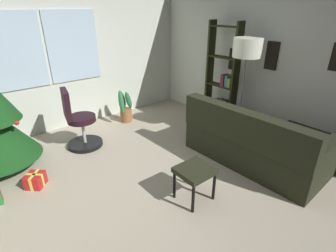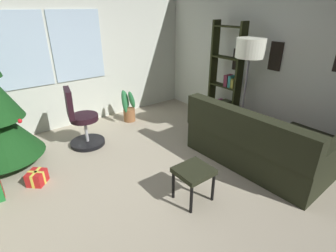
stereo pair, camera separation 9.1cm
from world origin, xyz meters
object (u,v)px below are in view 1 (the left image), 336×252
(gift_box_red, at_px, (35,180))
(bookshelf, at_px, (222,83))
(footstool, at_px, (195,173))
(floor_lamp, at_px, (247,53))
(couch, at_px, (264,142))
(potted_plant, at_px, (125,109))
(office_chair, at_px, (79,125))

(gift_box_red, distance_m, bookshelf, 3.42)
(footstool, relative_size, gift_box_red, 1.45)
(footstool, bearing_deg, bookshelf, 33.34)
(bookshelf, xyz_separation_m, floor_lamp, (-0.31, -0.67, 0.65))
(couch, distance_m, bookshelf, 1.51)
(potted_plant, bearing_deg, bookshelf, -41.76)
(couch, bearing_deg, bookshelf, 67.25)
(floor_lamp, bearing_deg, office_chair, 145.46)
(gift_box_red, xyz_separation_m, office_chair, (0.88, 0.63, 0.30))
(gift_box_red, relative_size, floor_lamp, 0.17)
(gift_box_red, bearing_deg, office_chair, 35.76)
(gift_box_red, bearing_deg, bookshelf, -3.16)
(floor_lamp, bearing_deg, couch, -110.36)
(couch, xyz_separation_m, office_chair, (-1.91, 2.12, 0.08))
(floor_lamp, relative_size, potted_plant, 2.43)
(footstool, distance_m, bookshelf, 2.35)
(gift_box_red, distance_m, floor_lamp, 3.43)
(gift_box_red, bearing_deg, potted_plant, 28.05)
(office_chair, xyz_separation_m, floor_lamp, (2.15, -1.48, 1.08))
(bookshelf, bearing_deg, potted_plant, 138.24)
(office_chair, bearing_deg, floor_lamp, -34.54)
(office_chair, distance_m, bookshelf, 2.63)
(office_chair, height_order, floor_lamp, floor_lamp)
(footstool, distance_m, potted_plant, 2.56)
(footstool, height_order, gift_box_red, footstool)
(couch, distance_m, footstool, 1.38)
(footstool, height_order, office_chair, office_chair)
(bookshelf, bearing_deg, gift_box_red, 176.84)
(footstool, xyz_separation_m, office_chair, (-0.53, 2.08, 0.03))
(bookshelf, height_order, potted_plant, bookshelf)
(couch, xyz_separation_m, gift_box_red, (-2.79, 1.49, -0.22))
(footstool, xyz_separation_m, gift_box_red, (-1.41, 1.45, -0.27))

